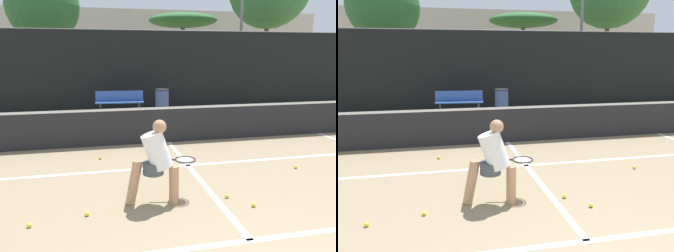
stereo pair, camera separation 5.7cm
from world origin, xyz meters
The scene contains 18 objects.
court_baseline_near centered at (0.00, 1.89, 0.00)m, with size 11.00×0.10×0.01m, color white.
court_service_line centered at (0.00, 4.78, 0.00)m, with size 8.25×0.10×0.01m, color white.
court_center_mark centered at (0.00, 4.27, 0.00)m, with size 0.10×4.77×0.01m, color white.
net centered at (0.00, 6.66, 0.51)m, with size 11.09×0.09×1.07m.
fence_back centered at (0.00, 12.39, 1.61)m, with size 24.00×0.06×3.24m.
player_practicing centered at (-0.96, 3.19, 0.71)m, with size 1.20×0.54×1.35m.
tennis_ball_scattered_1 centered at (-1.80, 5.59, 0.03)m, with size 0.07×0.07×0.07m, color #D1E033.
tennis_ball_scattered_3 centered at (-2.03, 2.99, 0.03)m, with size 0.07×0.07×0.07m, color #D1E033.
tennis_ball_scattered_5 centered at (-2.78, 2.83, 0.03)m, with size 0.07×0.07×0.07m, color #D1E033.
tennis_ball_scattered_7 centered at (2.10, 4.12, 0.03)m, with size 0.07×0.07×0.07m, color #D1E033.
tennis_ball_scattered_8 centered at (0.19, 3.12, 0.03)m, with size 0.07×0.07×0.07m, color #D1E033.
tennis_ball_scattered_9 centered at (0.47, 2.74, 0.03)m, with size 0.07×0.07×0.07m, color #D1E033.
courtside_bench centered at (-0.94, 11.20, 0.48)m, with size 1.86×0.52×0.86m.
trash_bin centered at (0.72, 11.10, 0.46)m, with size 0.55×0.55×0.91m.
parked_car centered at (1.42, 15.97, 0.56)m, with size 1.76×4.29×1.32m.
tree_west centered at (3.81, 19.61, 4.28)m, with size 4.37×4.37×4.77m.
tree_east centered at (-4.28, 17.22, 4.64)m, with size 3.70×3.70×6.50m.
building_far centered at (0.00, 27.45, 2.89)m, with size 36.00×2.40×5.78m, color #B2ADA3.
Camera 1 is at (-1.82, -1.50, 2.32)m, focal length 35.00 mm.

